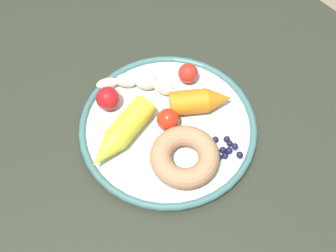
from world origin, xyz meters
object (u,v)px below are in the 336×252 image
(donut, at_px, (185,157))
(tomato_mid, at_px, (107,99))
(carrot_yellow, at_px, (121,134))
(tomato_far, at_px, (188,73))
(carrot_orange, at_px, (201,101))
(tomato_near, at_px, (168,120))
(banana, at_px, (145,85))
(plate, at_px, (168,127))
(dining_table, at_px, (166,187))
(blueberry_pile, at_px, (224,150))

(donut, distance_m, tomato_mid, 0.17)
(tomato_mid, bearing_deg, donut, 9.23)
(carrot_yellow, xyz_separation_m, tomato_far, (-0.02, 0.16, -0.00))
(carrot_orange, height_order, tomato_near, carrot_orange)
(banana, xyz_separation_m, tomato_far, (0.03, 0.07, 0.01))
(plate, height_order, carrot_orange, carrot_orange)
(banana, height_order, carrot_yellow, carrot_yellow)
(dining_table, height_order, carrot_yellow, carrot_yellow)
(dining_table, relative_size, blueberry_pile, 20.55)
(banana, height_order, tomato_near, tomato_near)
(carrot_yellow, relative_size, blueberry_pile, 2.49)
(banana, distance_m, tomato_far, 0.08)
(carrot_yellow, bearing_deg, tomato_near, 69.16)
(tomato_mid, bearing_deg, dining_table, 0.47)
(dining_table, relative_size, banana, 8.35)
(plate, bearing_deg, tomato_mid, -152.74)
(plate, distance_m, carrot_orange, 0.07)
(dining_table, distance_m, carrot_orange, 0.17)
(plate, relative_size, donut, 2.72)
(tomato_near, bearing_deg, donut, -19.64)
(blueberry_pile, relative_size, tomato_mid, 1.45)
(plate, bearing_deg, blueberry_pile, 20.77)
(carrot_orange, xyz_separation_m, donut, (0.06, -0.09, -0.00))
(dining_table, xyz_separation_m, donut, (0.02, 0.03, 0.11))
(banana, xyz_separation_m, tomato_near, (0.08, -0.02, 0.01))
(dining_table, xyz_separation_m, carrot_yellow, (-0.08, -0.02, 0.11))
(carrot_yellow, height_order, tomato_mid, same)
(dining_table, relative_size, carrot_yellow, 8.26)
(dining_table, distance_m, plate, 0.11)
(carrot_yellow, xyz_separation_m, tomato_mid, (-0.07, 0.02, -0.00))
(donut, relative_size, tomato_far, 3.08)
(donut, bearing_deg, banana, 164.05)
(donut, distance_m, tomato_far, 0.16)
(dining_table, xyz_separation_m, tomato_near, (-0.05, 0.05, 0.11))
(dining_table, bearing_deg, blueberry_pile, 62.19)
(tomato_far, bearing_deg, tomato_mid, -108.69)
(plate, bearing_deg, banana, 166.85)
(dining_table, height_order, donut, donut)
(dining_table, xyz_separation_m, tomato_far, (-0.10, 0.14, 0.11))
(banana, height_order, carrot_orange, carrot_orange)
(donut, relative_size, tomato_mid, 2.71)
(tomato_near, distance_m, tomato_mid, 0.11)
(banana, bearing_deg, dining_table, -27.06)
(tomato_mid, xyz_separation_m, tomato_far, (0.05, 0.14, -0.00))
(carrot_yellow, height_order, donut, carrot_yellow)
(carrot_yellow, height_order, blueberry_pile, carrot_yellow)
(dining_table, distance_m, tomato_near, 0.13)
(carrot_orange, bearing_deg, dining_table, -69.92)
(banana, bearing_deg, plate, -13.15)
(carrot_orange, distance_m, tomato_far, 0.06)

